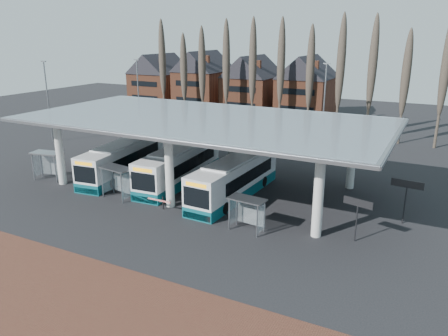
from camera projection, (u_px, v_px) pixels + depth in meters
The scene contains 17 objects.
ground at pixel (152, 217), 33.28m from camera, with size 140.00×140.00×0.00m, color black.
brick_strip at pixel (17, 298), 23.08m from camera, with size 70.00×10.00×0.03m, color #512E20.
station_canopy at pixel (203, 125), 38.40m from camera, with size 32.00×16.00×6.34m.
poplar_row at pixel (295, 69), 58.73m from camera, with size 45.10×1.10×14.50m.
townhouse_row at pixel (228, 78), 75.79m from camera, with size 36.80×10.30×12.25m.
lamp_post_a at pixel (139, 96), 58.26m from camera, with size 0.80×0.16×10.17m.
lamp_post_b at pixel (324, 105), 51.19m from camera, with size 0.80×0.16×10.17m.
lamp_post_d at pixel (48, 100), 54.95m from camera, with size 0.80×0.16×10.17m.
bus_0 at pixel (124, 160), 42.76m from camera, with size 3.91×12.08×3.30m.
bus_1 at pixel (180, 165), 40.80m from camera, with size 3.45×12.35×3.39m.
bus_2 at pixel (235, 178), 37.15m from camera, with size 3.01×12.09×3.34m.
shelter_0 at pixel (48, 159), 41.36m from camera, with size 3.13×1.97×2.70m.
shelter_1 at pixel (118, 175), 36.69m from camera, with size 3.12×1.92×2.71m.
shelter_2 at pixel (248, 207), 30.57m from camera, with size 2.74×1.56×2.44m.
info_sign_0 at pixel (358, 206), 28.67m from camera, with size 2.00×0.63×3.04m.
info_sign_1 at pixel (407, 187), 31.35m from camera, with size 2.25×0.33×3.35m.
barrier at pixel (160, 201), 34.19m from camera, with size 2.14×0.59×1.07m.
Camera 1 is at (18.88, -24.81, 13.41)m, focal length 35.00 mm.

